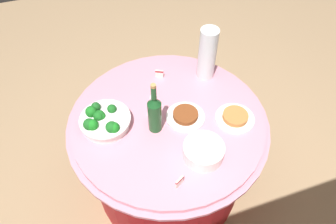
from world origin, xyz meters
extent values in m
plane|color=#9E7F5B|center=(0.00, 0.00, 0.00)|extent=(6.00, 6.00, 0.00)
cylinder|color=maroon|center=(0.00, 0.00, 0.34)|extent=(1.01, 1.01, 0.69)
cylinder|color=pink|center=(0.00, 0.00, 0.70)|extent=(1.16, 1.16, 0.02)
cylinder|color=pink|center=(0.00, 0.00, 0.72)|extent=(1.10, 1.10, 0.03)
cylinder|color=white|center=(0.34, -0.06, 0.77)|extent=(0.26, 0.26, 0.05)
cylinder|color=white|center=(0.34, -0.06, 0.80)|extent=(0.28, 0.28, 0.01)
sphere|color=#195F1E|center=(0.32, 0.02, 0.81)|extent=(0.07, 0.07, 0.07)
sphere|color=#19681E|center=(0.37, -0.08, 0.81)|extent=(0.06, 0.06, 0.06)
sphere|color=#195D1E|center=(0.29, -0.10, 0.81)|extent=(0.05, 0.05, 0.05)
sphere|color=#195C1E|center=(0.43, -0.03, 0.82)|extent=(0.06, 0.06, 0.06)
sphere|color=#19791E|center=(0.41, -0.02, 0.82)|extent=(0.06, 0.06, 0.06)
sphere|color=#19611E|center=(0.41, -0.02, 0.81)|extent=(0.04, 0.04, 0.04)
sphere|color=#19551E|center=(0.37, -0.14, 0.82)|extent=(0.05, 0.05, 0.05)
sphere|color=#19721E|center=(0.36, -0.08, 0.81)|extent=(0.05, 0.05, 0.05)
sphere|color=#196C1E|center=(0.40, -0.11, 0.82)|extent=(0.06, 0.06, 0.06)
sphere|color=#19761E|center=(0.31, 0.03, 0.81)|extent=(0.06, 0.06, 0.06)
sphere|color=#19631E|center=(0.37, -0.07, 0.82)|extent=(0.05, 0.05, 0.05)
cylinder|color=white|center=(-0.09, 0.30, 0.74)|extent=(0.21, 0.21, 0.01)
cylinder|color=white|center=(-0.09, 0.30, 0.76)|extent=(0.21, 0.21, 0.01)
cylinder|color=white|center=(-0.09, 0.30, 0.77)|extent=(0.21, 0.21, 0.01)
cylinder|color=white|center=(-0.09, 0.30, 0.78)|extent=(0.21, 0.21, 0.01)
cylinder|color=white|center=(-0.09, 0.30, 0.79)|extent=(0.21, 0.21, 0.01)
cylinder|color=white|center=(-0.09, 0.30, 0.80)|extent=(0.21, 0.21, 0.01)
cylinder|color=white|center=(-0.09, 0.30, 0.80)|extent=(0.21, 0.21, 0.01)
cylinder|color=white|center=(-0.09, 0.30, 0.81)|extent=(0.21, 0.21, 0.01)
cylinder|color=#174820|center=(0.09, 0.05, 0.84)|extent=(0.07, 0.07, 0.20)
cone|color=#174820|center=(0.09, 0.05, 0.96)|extent=(0.07, 0.07, 0.04)
cylinder|color=#174820|center=(0.09, 0.05, 1.02)|extent=(0.03, 0.03, 0.08)
cylinder|color=#B2844C|center=(0.09, 0.05, 1.07)|extent=(0.03, 0.03, 0.02)
cylinder|color=silver|center=(-0.34, -0.26, 0.91)|extent=(0.11, 0.11, 0.34)
sphere|color=#E5B26B|center=(-0.32, -0.26, 0.78)|extent=(0.06, 0.06, 0.06)
sphere|color=#E5B26B|center=(-0.35, -0.24, 0.78)|extent=(0.06, 0.06, 0.06)
sphere|color=#E5B26B|center=(-0.35, -0.28, 0.78)|extent=(0.06, 0.06, 0.06)
sphere|color=#72C64C|center=(-0.32, -0.25, 0.83)|extent=(0.06, 0.06, 0.06)
sphere|color=#72C64C|center=(-0.36, -0.25, 0.83)|extent=(0.06, 0.06, 0.06)
sphere|color=#72C64C|center=(-0.34, -0.28, 0.83)|extent=(0.06, 0.06, 0.06)
sphere|color=red|center=(-0.33, -0.24, 0.89)|extent=(0.06, 0.06, 0.06)
sphere|color=red|center=(-0.36, -0.26, 0.89)|extent=(0.06, 0.06, 0.06)
sphere|color=red|center=(-0.32, -0.28, 0.89)|extent=(0.06, 0.06, 0.06)
sphere|color=#E5B26B|center=(-0.34, -0.24, 0.94)|extent=(0.06, 0.06, 0.06)
sphere|color=#E5B26B|center=(-0.35, -0.27, 0.94)|extent=(0.06, 0.06, 0.06)
sphere|color=#E5B26B|center=(-0.32, -0.27, 0.94)|extent=(0.06, 0.06, 0.06)
cylinder|color=silver|center=(0.04, -0.11, 0.74)|extent=(0.07, 0.15, 0.01)
cylinder|color=silver|center=(0.08, -0.12, 0.74)|extent=(0.07, 0.15, 0.01)
sphere|color=silver|center=(0.03, -0.19, 0.74)|extent=(0.01, 0.01, 0.01)
cylinder|color=white|center=(-0.09, 0.03, 0.75)|extent=(0.22, 0.22, 0.01)
cylinder|color=brown|center=(-0.09, 0.03, 0.77)|extent=(0.14, 0.14, 0.03)
cylinder|color=white|center=(-0.35, 0.13, 0.75)|extent=(0.22, 0.22, 0.01)
cylinder|color=#B77038|center=(-0.35, 0.13, 0.77)|extent=(0.14, 0.14, 0.03)
cube|color=white|center=(-0.06, -0.34, 0.77)|extent=(0.05, 0.03, 0.05)
cube|color=maroon|center=(-0.06, -0.34, 0.79)|extent=(0.05, 0.03, 0.01)
cube|color=white|center=(0.08, 0.41, 0.77)|extent=(0.05, 0.03, 0.05)
cube|color=maroon|center=(0.08, 0.41, 0.79)|extent=(0.05, 0.03, 0.01)
camera|label=1|loc=(0.36, 1.06, 2.12)|focal=33.41mm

